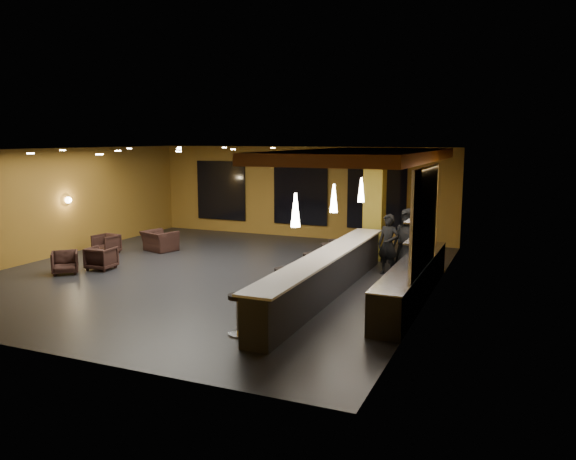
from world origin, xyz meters
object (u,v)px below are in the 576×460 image
at_px(staff_b, 408,239).
at_px(bar_stool_5, 334,248).
at_px(armchair_b, 101,258).
at_px(bar_stool_3, 311,265).
at_px(pendant_2, 361,190).
at_px(prep_counter, 412,282).
at_px(bar_stool_2, 282,279).
at_px(bar_counter, 326,276).
at_px(pendant_0, 295,210).
at_px(armchair_c, 106,244).
at_px(bar_stool_0, 238,309).
at_px(armchair_d, 160,241).
at_px(armchair_a, 65,262).
at_px(bar_stool_1, 261,296).
at_px(pendant_1, 334,198).
at_px(staff_c, 409,241).
at_px(column, 375,205).
at_px(bar_stool_4, 328,254).
at_px(staff_a, 388,245).

height_order(staff_b, bar_stool_5, staff_b).
bearing_deg(bar_stool_5, armchair_b, -150.97).
bearing_deg(bar_stool_3, pendant_2, 73.38).
bearing_deg(prep_counter, staff_b, 103.21).
bearing_deg(bar_stool_2, bar_counter, 38.49).
bearing_deg(pendant_0, prep_counter, 51.34).
bearing_deg(armchair_c, bar_stool_0, -25.77).
bearing_deg(armchair_d, armchair_b, 109.23).
bearing_deg(armchair_a, bar_counter, -36.29).
xyz_separation_m(staff_b, bar_stool_5, (-2.20, -0.18, -0.41)).
height_order(armchair_d, bar_stool_5, bar_stool_5).
xyz_separation_m(armchair_b, bar_stool_1, (6.26, -2.21, 0.13)).
bearing_deg(bar_stool_3, pendant_1, -18.16).
height_order(pendant_2, armchair_b, pendant_2).
relative_size(armchair_d, bar_stool_2, 1.39).
bearing_deg(armchair_a, staff_b, -15.72).
relative_size(bar_counter, pendant_2, 11.43).
relative_size(staff_b, staff_c, 0.94).
height_order(column, pendant_0, column).
relative_size(staff_b, bar_stool_3, 2.05).
height_order(bar_stool_2, bar_stool_3, bar_stool_3).
bearing_deg(bar_stool_4, pendant_1, -67.11).
distance_m(armchair_a, bar_stool_2, 6.71).
height_order(pendant_0, pendant_2, same).
xyz_separation_m(pendant_1, armchair_d, (-7.08, 2.54, -2.01)).
bearing_deg(pendant_0, bar_stool_1, -169.12).
xyz_separation_m(prep_counter, bar_stool_5, (-2.93, 2.94, 0.05)).
relative_size(column, bar_stool_4, 4.05).
bearing_deg(bar_stool_2, armchair_b, 172.85).
height_order(staff_a, bar_stool_1, staff_a).
relative_size(staff_c, armchair_a, 2.64).
bearing_deg(bar_stool_1, armchair_a, 168.57).
xyz_separation_m(column, armchair_a, (-7.59, -5.36, -1.42)).
distance_m(armchair_a, bar_stool_5, 7.87).
relative_size(pendant_1, bar_stool_3, 0.81).
height_order(staff_c, armchair_a, staff_c).
bearing_deg(column, bar_counter, -90.00).
bearing_deg(staff_a, bar_stool_4, -142.73).
bearing_deg(armchair_b, staff_c, -165.75).
distance_m(armchair_b, armchair_c, 2.35).
xyz_separation_m(armchair_d, bar_stool_2, (6.20, -3.74, 0.14)).
bearing_deg(prep_counter, staff_a, 116.44).
xyz_separation_m(prep_counter, staff_c, (-0.59, 2.48, 0.52)).
relative_size(staff_a, bar_stool_5, 2.28).
height_order(staff_b, bar_stool_3, staff_b).
xyz_separation_m(pendant_1, armchair_c, (-8.42, 1.43, -2.02)).
distance_m(staff_a, bar_stool_2, 3.88).
xyz_separation_m(bar_stool_0, bar_stool_4, (-0.03, 5.48, 0.03)).
bearing_deg(bar_stool_0, bar_stool_4, 90.36).
distance_m(prep_counter, column, 4.75).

